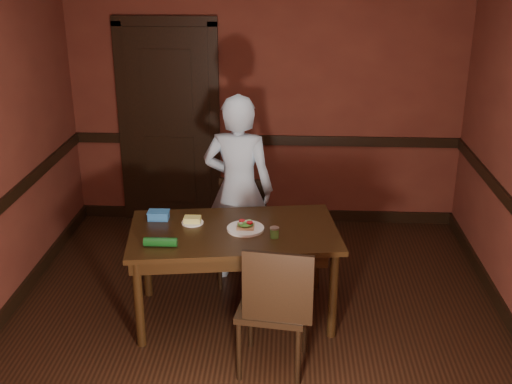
# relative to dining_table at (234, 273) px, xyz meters

# --- Properties ---
(floor) EXTENTS (4.00, 4.50, 0.01)m
(floor) POSITION_rel_dining_table_xyz_m (0.17, -0.31, -0.37)
(floor) COLOR black
(floor) RESTS_ON ground
(wall_back) EXTENTS (4.00, 0.02, 2.70)m
(wall_back) POSITION_rel_dining_table_xyz_m (0.17, 1.94, 0.98)
(wall_back) COLOR #5A261B
(wall_back) RESTS_ON ground
(wall_front) EXTENTS (4.00, 0.02, 2.70)m
(wall_front) POSITION_rel_dining_table_xyz_m (0.17, -2.56, 0.98)
(wall_front) COLOR #5A261B
(wall_front) RESTS_ON ground
(dado_back) EXTENTS (4.00, 0.03, 0.10)m
(dado_back) POSITION_rel_dining_table_xyz_m (0.17, 1.92, 0.53)
(dado_back) COLOR black
(dado_back) RESTS_ON ground
(baseboard_back) EXTENTS (4.00, 0.03, 0.12)m
(baseboard_back) POSITION_rel_dining_table_xyz_m (0.17, 1.92, -0.31)
(baseboard_back) COLOR black
(baseboard_back) RESTS_ON ground
(door) EXTENTS (1.05, 0.07, 2.20)m
(door) POSITION_rel_dining_table_xyz_m (-0.83, 1.90, 0.72)
(door) COLOR black
(door) RESTS_ON ground
(dining_table) EXTENTS (1.70, 1.11, 0.75)m
(dining_table) POSITION_rel_dining_table_xyz_m (0.00, 0.00, 0.00)
(dining_table) COLOR black
(dining_table) RESTS_ON floor
(chair_far) EXTENTS (0.46, 0.46, 0.90)m
(chair_far) POSITION_rel_dining_table_xyz_m (0.04, 0.55, 0.07)
(chair_far) COLOR black
(chair_far) RESTS_ON floor
(chair_near) EXTENTS (0.52, 0.52, 0.99)m
(chair_near) POSITION_rel_dining_table_xyz_m (0.33, -0.66, 0.12)
(chair_near) COLOR black
(chair_near) RESTS_ON floor
(person) EXTENTS (0.66, 0.48, 1.67)m
(person) POSITION_rel_dining_table_xyz_m (-0.01, 0.65, 0.46)
(person) COLOR #A5C2D8
(person) RESTS_ON floor
(sandwich_plate) EXTENTS (0.29, 0.29, 0.07)m
(sandwich_plate) POSITION_rel_dining_table_xyz_m (0.09, 0.00, 0.39)
(sandwich_plate) COLOR white
(sandwich_plate) RESTS_ON dining_table
(sauce_jar) EXTENTS (0.07, 0.07, 0.08)m
(sauce_jar) POSITION_rel_dining_table_xyz_m (0.32, -0.12, 0.42)
(sauce_jar) COLOR #4D8838
(sauce_jar) RESTS_ON dining_table
(cheese_saucer) EXTENTS (0.17, 0.17, 0.05)m
(cheese_saucer) POSITION_rel_dining_table_xyz_m (-0.34, 0.11, 0.40)
(cheese_saucer) COLOR white
(cheese_saucer) RESTS_ON dining_table
(food_tub) EXTENTS (0.17, 0.12, 0.07)m
(food_tub) POSITION_rel_dining_table_xyz_m (-0.62, 0.17, 0.41)
(food_tub) COLOR #337AC9
(food_tub) RESTS_ON dining_table
(wrapped_veg) EXTENTS (0.24, 0.07, 0.07)m
(wrapped_veg) POSITION_rel_dining_table_xyz_m (-0.51, -0.32, 0.41)
(wrapped_veg) COLOR #0F4114
(wrapped_veg) RESTS_ON dining_table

